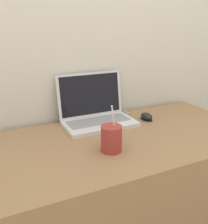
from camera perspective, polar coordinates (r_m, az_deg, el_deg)
name	(u,v)px	position (r m, az deg, el deg)	size (l,w,h in m)	color
wall_back	(76,20)	(1.43, -6.08, 19.23)	(7.00, 0.04, 2.50)	silver
desk	(107,206)	(1.40, 0.63, -19.78)	(1.48, 0.65, 0.73)	#936D47
laptop	(96,112)	(1.39, -1.77, 0.08)	(0.37, 0.25, 0.26)	silver
drink_cup	(111,138)	(1.09, 1.62, -5.69)	(0.09, 0.09, 0.21)	#9E332D
computer_mouse	(146,117)	(1.47, 9.23, -1.01)	(0.06, 0.09, 0.04)	black
usb_stick	(126,113)	(1.56, 4.85, -0.15)	(0.02, 0.06, 0.01)	#99999E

